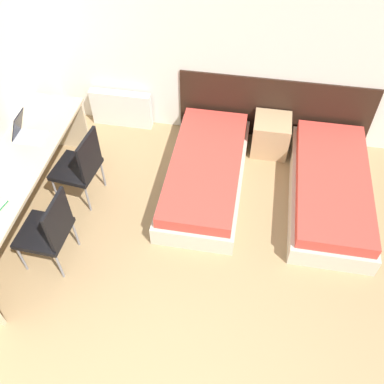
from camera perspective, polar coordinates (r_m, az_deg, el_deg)
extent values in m
cube|color=silver|center=(5.03, 3.49, 20.43)|extent=(5.06, 0.05, 2.70)
cube|color=black|center=(5.48, 10.88, 10.73)|extent=(2.36, 0.03, 0.86)
cube|color=beige|center=(4.96, 1.78, 2.07)|extent=(0.86, 1.90, 0.23)
cube|color=#CC3D33|center=(4.83, 1.83, 3.60)|extent=(0.78, 1.82, 0.14)
cube|color=beige|center=(5.03, 17.79, -0.02)|extent=(0.86, 1.90, 0.23)
cube|color=#CC3D33|center=(4.90, 18.29, 1.43)|extent=(0.78, 1.82, 0.14)
cube|color=tan|center=(5.40, 10.46, 7.47)|extent=(0.44, 0.44, 0.46)
cube|color=silver|center=(5.77, -9.37, 10.90)|extent=(0.79, 0.12, 0.50)
cube|color=#C6B28E|center=(4.50, -22.83, 2.65)|extent=(0.59, 2.43, 0.04)
cube|color=#C6B28E|center=(5.50, -16.43, 8.76)|extent=(0.53, 0.04, 0.72)
cube|color=black|center=(4.80, -15.23, 3.02)|extent=(0.50, 0.50, 0.05)
cube|color=black|center=(4.54, -13.54, 4.78)|extent=(0.08, 0.41, 0.46)
cylinder|color=slate|center=(4.94, -17.72, 0.13)|extent=(0.02, 0.02, 0.38)
cylinder|color=slate|center=(5.15, -15.69, 3.23)|extent=(0.02, 0.02, 0.38)
cylinder|color=slate|center=(4.77, -13.71, -0.87)|extent=(0.02, 0.02, 0.38)
cylinder|color=slate|center=(4.99, -11.78, 2.38)|extent=(0.02, 0.02, 0.38)
cube|color=black|center=(4.31, -19.16, -5.15)|extent=(0.47, 0.47, 0.05)
cube|color=black|center=(4.03, -17.43, -3.56)|extent=(0.05, 0.41, 0.46)
cylinder|color=slate|center=(4.48, -21.73, -8.23)|extent=(0.02, 0.02, 0.38)
cylinder|color=slate|center=(4.66, -19.61, -4.40)|extent=(0.02, 0.02, 0.38)
cylinder|color=slate|center=(4.31, -17.24, -9.40)|extent=(0.02, 0.02, 0.38)
cylinder|color=slate|center=(4.50, -15.25, -5.36)|extent=(0.02, 0.02, 0.38)
cube|color=silver|center=(4.77, -20.70, 6.86)|extent=(0.31, 0.22, 0.02)
cube|color=black|center=(4.72, -22.23, 8.30)|extent=(0.13, 0.22, 0.29)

